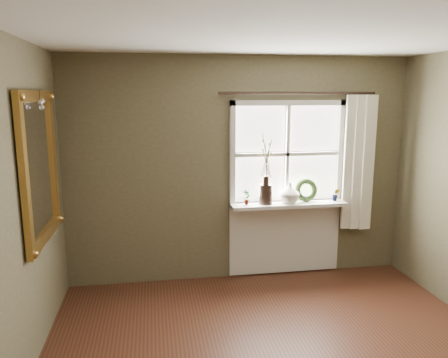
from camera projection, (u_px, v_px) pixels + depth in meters
name	position (u px, v px, depth m)	size (l,w,h in m)	color
ceiling	(317.00, 22.00, 2.64)	(4.50, 4.50, 0.00)	silver
wall_back	(240.00, 169.00, 5.11)	(4.00, 0.10, 2.60)	brown
window_frame	(287.00, 154.00, 5.10)	(1.36, 0.06, 1.24)	silver
window_sill	(288.00, 204.00, 5.10)	(1.36, 0.26, 0.04)	silver
window_apron	(285.00, 237.00, 5.29)	(1.36, 0.04, 0.88)	silver
dark_jug	(266.00, 194.00, 5.03)	(0.16, 0.16, 0.23)	black
cream_vase	(290.00, 193.00, 5.08)	(0.23, 0.23, 0.24)	beige
wreath	(306.00, 193.00, 5.15)	(0.28, 0.28, 0.07)	#2D441E
potted_plant_left	(246.00, 197.00, 5.00)	(0.09, 0.06, 0.18)	#2D441E
potted_plant_right	(336.00, 195.00, 5.18)	(0.08, 0.07, 0.15)	#2D441E
curtain	(358.00, 163.00, 5.16)	(0.36, 0.12, 1.59)	silver
curtain_rod	(299.00, 93.00, 4.92)	(0.03, 0.03, 1.84)	black
gilt_mirror	(40.00, 167.00, 3.75)	(0.10, 1.09, 1.30)	white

